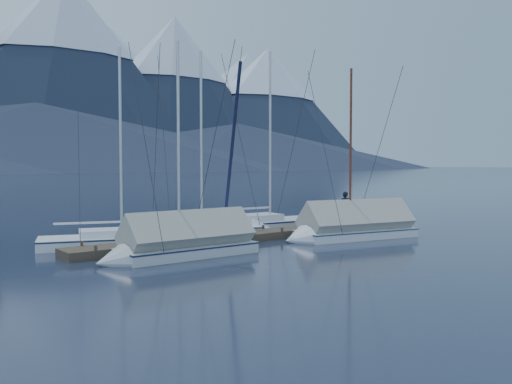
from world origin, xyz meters
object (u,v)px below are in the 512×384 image
sailboat_covered_far (176,246)px  person (345,207)px  sailboat_open_right (278,225)px  sailboat_open_mid (212,232)px  sailboat_covered_near (347,229)px  sailboat_open_left (134,242)px

sailboat_covered_far → person: sailboat_covered_far is taller
sailboat_open_right → person: size_ratio=6.15×
sailboat_open_mid → sailboat_covered_far: sailboat_open_mid is taller
sailboat_open_right → sailboat_covered_near: size_ratio=1.18×
sailboat_open_right → sailboat_open_mid: bearing=-176.0°
sailboat_open_right → sailboat_covered_far: sailboat_open_right is taller
sailboat_open_right → sailboat_covered_far: (-8.96, -4.64, 0.25)m
sailboat_open_mid → sailboat_covered_near: size_ratio=1.11×
sailboat_covered_far → sailboat_covered_near: bearing=-2.9°
sailboat_covered_far → sailboat_open_mid: bearing=44.2°
sailboat_open_left → sailboat_covered_far: size_ratio=1.04×
sailboat_open_mid → sailboat_open_right: sailboat_open_right is taller
sailboat_open_mid → person: (7.07, -2.21, 1.01)m
sailboat_open_left → sailboat_open_mid: sailboat_open_mid is taller
sailboat_covered_far → sailboat_open_left: bearing=89.3°
sailboat_covered_near → person: (2.62, 2.56, 0.75)m
sailboat_open_right → person: 3.73m
sailboat_open_right → sailboat_covered_far: bearing=-152.6°
sailboat_covered_near → person: sailboat_covered_near is taller
sailboat_open_right → sailboat_open_left: bearing=-174.4°
sailboat_covered_far → person: size_ratio=5.23×
sailboat_open_right → sailboat_covered_near: bearing=-90.8°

